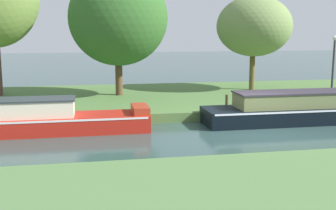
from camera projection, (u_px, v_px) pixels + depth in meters
ground_plane at (254, 131)px, 16.08m from camera, size 120.00×120.00×0.00m
riverbank_far at (205, 98)px, 22.82m from camera, size 72.00×10.00×0.40m
black_barge at (309, 109)px, 17.67m from camera, size 9.12×1.91×1.30m
willow_tree_centre at (118, 18)px, 21.36m from camera, size 4.99×4.62×6.39m
willow_tree_right at (254, 26)px, 23.84m from camera, size 4.17×4.51×5.29m
lamp_post at (334, 61)px, 20.00m from camera, size 0.24×0.24×3.12m
mooring_post_near at (33, 107)px, 16.93m from camera, size 0.16×0.16×0.70m
mooring_post_far at (227, 102)px, 18.41m from camera, size 0.13×0.13×0.63m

